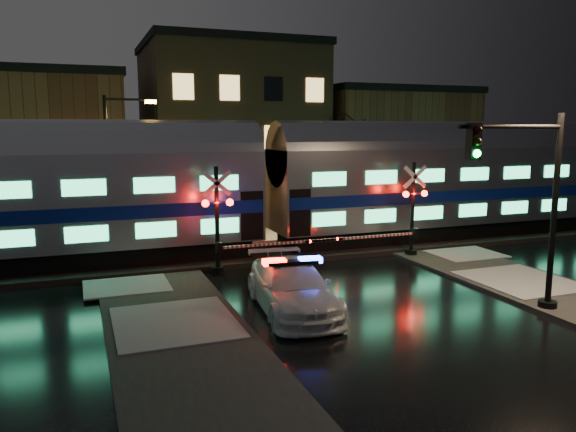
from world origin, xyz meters
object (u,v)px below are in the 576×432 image
at_px(police_car, 292,287).
at_px(traffic_light, 531,210).
at_px(streetlight, 113,162).
at_px(crossing_signal_right, 407,219).
at_px(crossing_signal_left, 226,230).

distance_m(police_car, traffic_light, 7.76).
distance_m(traffic_light, streetlight, 18.65).
bearing_deg(streetlight, crossing_signal_right, -28.91).
xyz_separation_m(police_car, traffic_light, (6.74, -2.87, 2.54)).
distance_m(crossing_signal_right, crossing_signal_left, 8.33).
bearing_deg(streetlight, traffic_light, -52.54).
distance_m(police_car, crossing_signal_left, 5.38).
height_order(crossing_signal_right, traffic_light, traffic_light).
relative_size(crossing_signal_right, traffic_light, 0.97).
distance_m(crossing_signal_right, streetlight, 14.05).
bearing_deg(streetlight, crossing_signal_left, -60.48).
height_order(traffic_light, streetlight, streetlight).
distance_m(police_car, crossing_signal_right, 9.22).
bearing_deg(traffic_light, police_car, 142.13).
bearing_deg(police_car, crossing_signal_right, 40.90).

